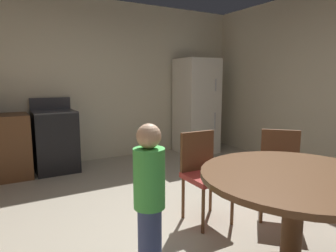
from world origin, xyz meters
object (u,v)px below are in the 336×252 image
object	(u,v)px
refrigerator	(196,106)
dining_table	(294,195)
person_child	(149,196)
chair_north	(204,170)
chair_northeast	(280,167)
oven_range	(55,141)

from	to	relation	value
refrigerator	dining_table	size ratio (longest dim) A/B	1.39
refrigerator	person_child	xyz separation A→B (m)	(-2.42, -2.85, -0.30)
chair_north	person_child	distance (m)	0.98
chair_north	chair_northeast	distance (m)	0.79
refrigerator	chair_northeast	size ratio (longest dim) A/B	2.02
person_child	refrigerator	bearing A→B (deg)	82.70
chair_north	person_child	size ratio (longest dim) A/B	0.80
oven_range	chair_northeast	world-z (taller)	oven_range
chair_north	person_child	xyz separation A→B (m)	(-0.84, -0.50, 0.08)
dining_table	oven_range	bearing A→B (deg)	105.63
chair_north	oven_range	bearing A→B (deg)	-156.94
oven_range	person_child	world-z (taller)	oven_range
chair_northeast	refrigerator	bearing A→B (deg)	-152.06
oven_range	refrigerator	size ratio (longest dim) A/B	0.62
chair_northeast	dining_table	bearing A→B (deg)	0.00
oven_range	chair_northeast	distance (m)	3.21
person_child	chair_northeast	bearing A→B (deg)	39.83
dining_table	chair_north	distance (m)	1.04
oven_range	chair_north	bearing A→B (deg)	-67.86
chair_north	refrigerator	bearing A→B (deg)	147.11
chair_northeast	person_child	xyz separation A→B (m)	(-1.56, -0.19, 0.08)
oven_range	chair_north	size ratio (longest dim) A/B	1.26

